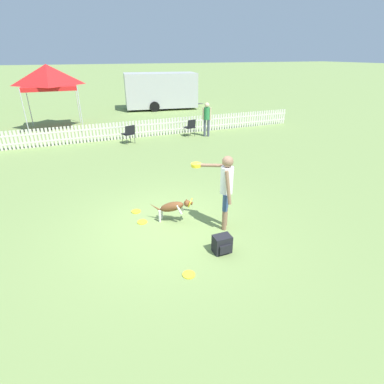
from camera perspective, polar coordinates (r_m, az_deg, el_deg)
The scene contains 13 objects.
ground_plane at distance 7.11m, azimuth -4.31°, elevation -6.66°, with size 240.00×240.00×0.00m, color olive.
handler_person at distance 6.63m, azimuth 6.24°, elevation 1.60°, with size 0.78×1.05×1.75m.
leaping_dog at distance 7.12m, azimuth -3.54°, elevation -2.81°, with size 0.96×0.72×0.67m.
frisbee_near_handler at distance 5.72m, azimuth -0.62°, elevation -15.45°, with size 0.24×0.24×0.02m.
frisbee_near_dog at distance 7.86m, azimuth -10.61°, elevation -3.65°, with size 0.24×0.24×0.02m.
frisbee_midfield at distance 7.36m, azimuth -9.45°, elevation -5.65°, with size 0.24×0.24×0.02m.
backpack_on_grass at distance 6.21m, azimuth 5.77°, elevation -9.87°, with size 0.36×0.30×0.38m.
picket_fence at distance 14.68m, azimuth -14.88°, elevation 11.10°, with size 19.58×0.04×0.81m.
folding_chair_blue_left at distance 14.85m, azimuth -0.32°, elevation 12.42°, with size 0.52×0.54×0.83m.
folding_chair_center at distance 13.86m, azimuth -11.92°, elevation 11.01°, with size 0.60×0.61×0.84m.
canopy_tent_main at distance 17.66m, azimuth -25.77°, elevation 19.16°, with size 2.56×2.56×3.23m.
spectator_standing at distance 14.79m, azimuth 2.83°, elevation 14.21°, with size 0.38×0.27×1.61m.
equipment_trailer at distance 22.85m, azimuth -6.01°, elevation 18.74°, with size 5.92×3.00×2.46m.
Camera 1 is at (-1.79, -5.79, 3.72)m, focal length 28.00 mm.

